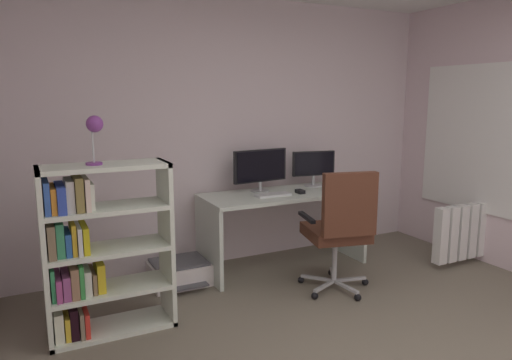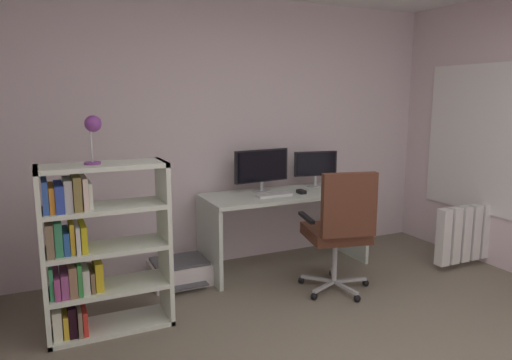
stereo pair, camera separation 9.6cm
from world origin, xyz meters
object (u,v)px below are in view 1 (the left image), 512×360
(desk, at_px, (283,211))
(keyboard, at_px, (273,195))
(monitor_secondary, at_px, (314,165))
(computer_mouse, at_px, (300,192))
(bookshelf, at_px, (93,251))
(desk_lamp, at_px, (95,129))
(office_chair, at_px, (340,225))
(monitor_main, at_px, (260,167))
(radiator, at_px, (475,230))
(printer, at_px, (179,272))

(desk, relative_size, keyboard, 4.69)
(desk, relative_size, monitor_secondary, 3.51)
(computer_mouse, bearing_deg, keyboard, 177.20)
(bookshelf, bearing_deg, desk_lamp, -0.72)
(office_chair, distance_m, desk_lamp, 2.08)
(keyboard, bearing_deg, monitor_main, 90.85)
(computer_mouse, distance_m, desk_lamp, 2.08)
(computer_mouse, xyz_separation_m, office_chair, (-0.02, -0.67, -0.16))
(monitor_main, relative_size, bookshelf, 0.48)
(desk_lamp, bearing_deg, radiator, -3.14)
(monitor_secondary, height_order, desk_lamp, desk_lamp)
(computer_mouse, distance_m, printer, 1.36)
(monitor_main, distance_m, monitor_secondary, 0.62)
(keyboard, xyz_separation_m, computer_mouse, (0.29, -0.01, 0.01))
(bookshelf, xyz_separation_m, desk_lamp, (0.06, -0.00, 0.84))
(monitor_main, bearing_deg, office_chair, -72.94)
(desk_lamp, bearing_deg, printer, 39.24)
(radiator, bearing_deg, bookshelf, 176.90)
(monitor_secondary, xyz_separation_m, printer, (-1.49, -0.11, -0.86))
(monitor_secondary, bearing_deg, desk_lamp, -162.36)
(monitor_secondary, xyz_separation_m, bookshelf, (-2.28, -0.71, -0.36))
(monitor_main, bearing_deg, desk_lamp, -156.27)
(monitor_secondary, relative_size, computer_mouse, 4.55)
(desk_lamp, bearing_deg, office_chair, -6.48)
(office_chair, xyz_separation_m, radiator, (1.69, 0.02, -0.26))
(desk_lamp, bearing_deg, desk, 17.55)
(monitor_main, bearing_deg, monitor_secondary, 0.01)
(desk, height_order, radiator, desk)
(computer_mouse, distance_m, office_chair, 0.69)
(radiator, bearing_deg, monitor_secondary, 146.35)
(monitor_main, height_order, office_chair, monitor_main)
(computer_mouse, bearing_deg, office_chair, -91.60)
(monitor_main, height_order, computer_mouse, monitor_main)
(computer_mouse, height_order, office_chair, office_chair)
(monitor_secondary, xyz_separation_m, desk_lamp, (-2.22, -0.71, 0.48))
(computer_mouse, xyz_separation_m, desk_lamp, (-1.91, -0.46, 0.68))
(desk, xyz_separation_m, monitor_secondary, (0.44, 0.14, 0.41))
(keyboard, relative_size, desk_lamp, 1.03)
(desk_lamp, relative_size, radiator, 0.31)
(keyboard, bearing_deg, monitor_secondary, 19.93)
(computer_mouse, xyz_separation_m, radiator, (1.67, -0.65, -0.43))
(bookshelf, bearing_deg, radiator, -3.10)
(bookshelf, bearing_deg, monitor_secondary, 17.17)
(keyboard, xyz_separation_m, bookshelf, (-1.68, -0.47, -0.15))
(keyboard, height_order, office_chair, office_chair)
(office_chair, xyz_separation_m, printer, (-1.16, 0.81, -0.50))
(office_chair, bearing_deg, printer, 144.98)
(monitor_main, distance_m, radiator, 2.27)
(monitor_main, relative_size, computer_mouse, 5.80)
(monitor_main, distance_m, desk_lamp, 1.81)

